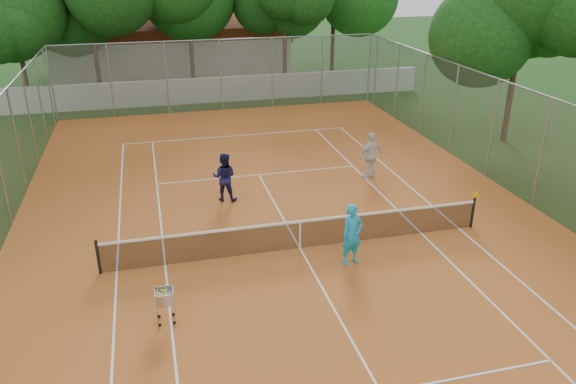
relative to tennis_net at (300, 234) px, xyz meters
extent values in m
plane|color=#14380F|center=(0.00, 0.00, -0.51)|extent=(120.00, 120.00, 0.00)
cube|color=#B35F22|center=(0.00, 0.00, -0.50)|extent=(18.00, 34.00, 0.02)
cube|color=white|center=(0.00, 0.00, -0.49)|extent=(10.98, 23.78, 0.01)
cube|color=black|center=(0.00, 0.00, 0.00)|extent=(11.88, 0.10, 0.98)
cube|color=slate|center=(0.00, 0.00, 1.49)|extent=(18.00, 34.00, 4.00)
cube|color=white|center=(0.00, 19.00, 0.24)|extent=(26.00, 0.30, 1.50)
cube|color=beige|center=(-2.00, 29.00, 1.69)|extent=(16.40, 9.00, 4.40)
cube|color=#0E380E|center=(0.00, 22.00, 4.49)|extent=(29.00, 19.00, 10.00)
imported|color=#19A1D5|center=(1.23, -1.20, 0.45)|extent=(0.78, 0.62, 1.87)
imported|color=#161844|center=(-1.70, 4.25, 0.42)|extent=(1.07, 0.95, 1.82)
imported|color=silver|center=(4.32, 4.98, 0.46)|extent=(1.21, 0.77, 1.91)
cube|color=#BBBBC2|center=(-4.21, -2.77, 0.00)|extent=(0.62, 0.62, 0.98)
camera|label=1|loc=(-4.13, -14.74, 8.03)|focal=35.00mm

